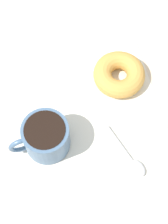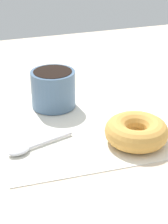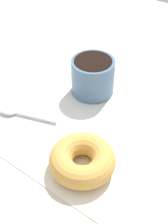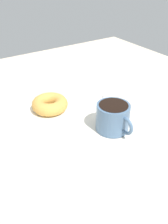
# 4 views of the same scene
# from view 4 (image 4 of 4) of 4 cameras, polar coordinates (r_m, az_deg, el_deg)

# --- Properties ---
(ground_plane) EXTENTS (1.20, 1.20, 0.02)m
(ground_plane) POSITION_cam_4_polar(r_m,az_deg,el_deg) (0.73, 0.09, -1.58)
(ground_plane) COLOR beige
(napkin) EXTENTS (0.33, 0.33, 0.00)m
(napkin) POSITION_cam_4_polar(r_m,az_deg,el_deg) (0.71, -0.00, -1.46)
(napkin) COLOR white
(napkin) RESTS_ON ground_plane
(coffee_cup) EXTENTS (0.09, 0.12, 0.07)m
(coffee_cup) POSITION_cam_4_polar(r_m,az_deg,el_deg) (0.65, 6.69, -1.10)
(coffee_cup) COLOR slate
(coffee_cup) RESTS_ON napkin
(donut) EXTENTS (0.11, 0.11, 0.04)m
(donut) POSITION_cam_4_polar(r_m,az_deg,el_deg) (0.75, -7.80, 1.81)
(donut) COLOR gold
(donut) RESTS_ON napkin
(spoon) EXTENTS (0.12, 0.05, 0.01)m
(spoon) POSITION_cam_4_polar(r_m,az_deg,el_deg) (0.81, 4.71, 3.42)
(spoon) COLOR silver
(spoon) RESTS_ON napkin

